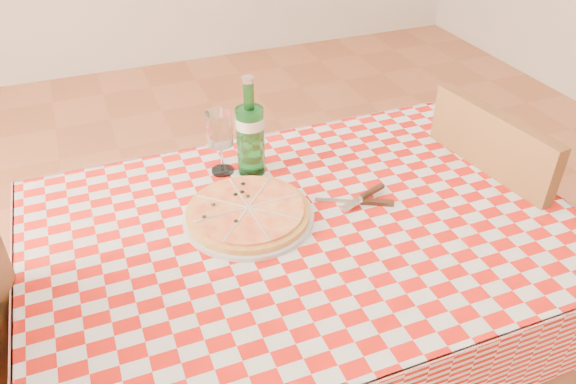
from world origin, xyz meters
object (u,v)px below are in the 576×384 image
object	(u,v)px
dining_table	(304,255)
wine_glass	(220,143)
chair_near	(495,222)
pizza_plate	(248,212)
water_bottle	(250,127)

from	to	relation	value
dining_table	wine_glass	size ratio (longest dim) A/B	6.77
chair_near	pizza_plate	world-z (taller)	chair_near
pizza_plate	wine_glass	distance (m)	0.24
chair_near	pizza_plate	size ratio (longest dim) A/B	2.92
dining_table	chair_near	size ratio (longest dim) A/B	1.30
chair_near	pizza_plate	xyz separation A→B (m)	(-0.78, 0.01, 0.25)
dining_table	chair_near	distance (m)	0.68
water_bottle	wine_glass	distance (m)	0.09
pizza_plate	water_bottle	world-z (taller)	water_bottle
dining_table	pizza_plate	xyz separation A→B (m)	(-0.12, 0.07, 0.12)
dining_table	chair_near	world-z (taller)	chair_near
chair_near	water_bottle	world-z (taller)	water_bottle
pizza_plate	dining_table	bearing A→B (deg)	-31.16
chair_near	wine_glass	xyz separation A→B (m)	(-0.78, 0.24, 0.32)
pizza_plate	wine_glass	world-z (taller)	wine_glass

